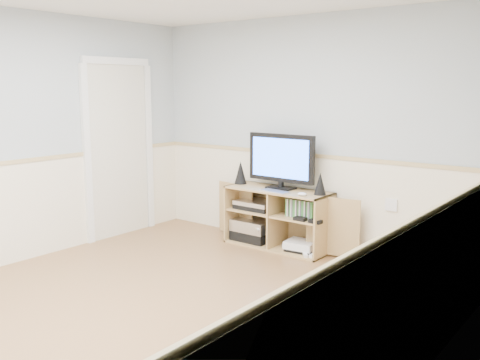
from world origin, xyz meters
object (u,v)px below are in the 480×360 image
(game_consoles, at_px, (301,246))
(keyboard, at_px, (275,191))
(monitor, at_px, (281,159))
(media_cabinet, at_px, (281,217))

(game_consoles, bearing_deg, keyboard, -153.45)
(monitor, xyz_separation_m, game_consoles, (0.30, -0.06, -0.90))
(game_consoles, bearing_deg, media_cabinet, 167.74)
(monitor, xyz_separation_m, keyboard, (0.05, -0.19, -0.32))
(media_cabinet, distance_m, keyboard, 0.38)
(media_cabinet, height_order, monitor, monitor)
(game_consoles, bearing_deg, monitor, 168.74)
(media_cabinet, relative_size, monitor, 2.28)
(media_cabinet, bearing_deg, keyboard, -75.54)
(media_cabinet, distance_m, monitor, 0.64)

